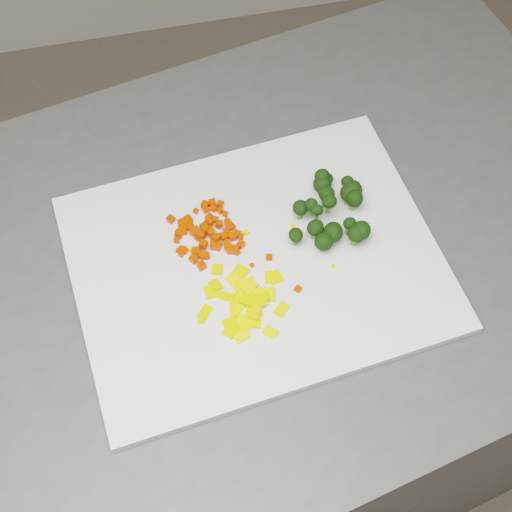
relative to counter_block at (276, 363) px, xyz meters
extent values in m
cube|color=#464644|center=(0.00, 0.00, 0.00)|extent=(1.12, 0.88, 0.90)
cube|color=white|center=(-0.05, -0.04, 0.46)|extent=(0.50, 0.41, 0.01)
cube|color=red|center=(-0.07, 0.00, 0.47)|extent=(0.01, 0.01, 0.01)
cube|color=red|center=(-0.06, 0.00, 0.47)|extent=(0.01, 0.01, 0.01)
cube|color=red|center=(-0.11, 0.01, 0.47)|extent=(0.01, 0.01, 0.01)
cube|color=red|center=(-0.11, 0.01, 0.47)|extent=(0.01, 0.01, 0.01)
cube|color=red|center=(-0.13, 0.03, 0.47)|extent=(0.01, 0.01, 0.01)
cube|color=red|center=(-0.11, -0.01, 0.48)|extent=(0.01, 0.01, 0.01)
cube|color=red|center=(-0.14, 0.00, 0.47)|extent=(0.01, 0.01, 0.01)
cube|color=red|center=(-0.14, 0.05, 0.47)|extent=(0.01, 0.01, 0.01)
cube|color=red|center=(-0.07, 0.02, 0.47)|extent=(0.01, 0.01, 0.01)
cube|color=red|center=(-0.10, 0.02, 0.47)|extent=(0.01, 0.01, 0.01)
cube|color=red|center=(-0.08, 0.05, 0.47)|extent=(0.01, 0.01, 0.01)
cube|color=red|center=(-0.12, -0.01, 0.47)|extent=(0.01, 0.01, 0.01)
cube|color=red|center=(-0.08, 0.01, 0.47)|extent=(0.01, 0.01, 0.01)
cube|color=red|center=(-0.08, 0.01, 0.47)|extent=(0.01, 0.01, 0.01)
cube|color=red|center=(-0.12, 0.02, 0.47)|extent=(0.01, 0.01, 0.01)
cube|color=red|center=(-0.09, 0.00, 0.48)|extent=(0.01, 0.01, 0.01)
cube|color=red|center=(-0.09, 0.03, 0.47)|extent=(0.01, 0.01, 0.01)
cube|color=red|center=(-0.09, 0.00, 0.47)|extent=(0.01, 0.01, 0.01)
cube|color=red|center=(-0.11, 0.05, 0.47)|extent=(0.01, 0.01, 0.01)
cube|color=red|center=(-0.12, 0.03, 0.47)|extent=(0.01, 0.01, 0.01)
cube|color=red|center=(-0.08, -0.02, 0.47)|extent=(0.01, 0.01, 0.01)
cube|color=red|center=(-0.12, 0.04, 0.47)|extent=(0.01, 0.01, 0.01)
cube|color=red|center=(-0.10, 0.05, 0.47)|extent=(0.01, 0.01, 0.01)
cube|color=red|center=(-0.08, 0.00, 0.47)|extent=(0.01, 0.01, 0.01)
cube|color=red|center=(-0.12, -0.02, 0.47)|extent=(0.01, 0.01, 0.01)
cube|color=red|center=(-0.08, 0.00, 0.47)|extent=(0.01, 0.01, 0.01)
cube|color=red|center=(-0.10, 0.01, 0.47)|extent=(0.01, 0.01, 0.01)
cube|color=red|center=(-0.11, 0.01, 0.47)|extent=(0.01, 0.01, 0.01)
cube|color=red|center=(-0.11, -0.02, 0.47)|extent=(0.01, 0.01, 0.01)
cube|color=red|center=(-0.13, 0.03, 0.47)|extent=(0.01, 0.01, 0.01)
cube|color=red|center=(-0.12, -0.01, 0.47)|extent=(0.01, 0.01, 0.01)
cube|color=red|center=(-0.12, 0.03, 0.47)|extent=(0.01, 0.01, 0.01)
cube|color=red|center=(-0.12, 0.04, 0.47)|extent=(0.01, 0.01, 0.01)
cube|color=red|center=(-0.13, -0.01, 0.47)|extent=(0.01, 0.01, 0.01)
cube|color=red|center=(-0.12, -0.03, 0.47)|extent=(0.01, 0.01, 0.01)
cube|color=red|center=(-0.11, 0.01, 0.47)|extent=(0.01, 0.01, 0.01)
cube|color=red|center=(-0.09, 0.01, 0.47)|extent=(0.01, 0.01, 0.01)
cube|color=red|center=(-0.12, -0.01, 0.47)|extent=(0.01, 0.01, 0.01)
cube|color=red|center=(-0.10, 0.01, 0.47)|extent=(0.01, 0.01, 0.01)
cube|color=red|center=(-0.08, -0.01, 0.47)|extent=(0.01, 0.01, 0.01)
cube|color=red|center=(-0.07, 0.02, 0.47)|extent=(0.01, 0.01, 0.01)
cube|color=red|center=(-0.10, 0.02, 0.47)|extent=(0.01, 0.01, 0.01)
cube|color=red|center=(-0.09, 0.02, 0.47)|extent=(0.01, 0.01, 0.01)
cube|color=red|center=(-0.10, 0.03, 0.47)|extent=(0.01, 0.01, 0.01)
cube|color=red|center=(-0.07, -0.02, 0.47)|extent=(0.01, 0.01, 0.01)
cube|color=red|center=(-0.12, -0.01, 0.47)|extent=(0.01, 0.01, 0.01)
cube|color=red|center=(-0.06, -0.01, 0.47)|extent=(0.01, 0.01, 0.01)
cube|color=red|center=(-0.08, 0.02, 0.47)|extent=(0.01, 0.01, 0.01)
cube|color=red|center=(-0.13, 0.03, 0.47)|extent=(0.01, 0.01, 0.01)
cube|color=red|center=(-0.11, 0.01, 0.47)|extent=(0.01, 0.01, 0.01)
cube|color=red|center=(-0.08, 0.05, 0.47)|extent=(0.01, 0.01, 0.01)
cube|color=red|center=(-0.10, 0.01, 0.48)|extent=(0.01, 0.01, 0.01)
cube|color=red|center=(-0.09, -0.01, 0.47)|extent=(0.01, 0.01, 0.01)
cube|color=red|center=(-0.07, -0.02, 0.47)|extent=(0.01, 0.01, 0.01)
cube|color=red|center=(-0.07, 0.04, 0.47)|extent=(0.01, 0.01, 0.01)
cube|color=red|center=(-0.11, -0.02, 0.47)|extent=(0.01, 0.01, 0.01)
cube|color=red|center=(-0.13, 0.03, 0.47)|extent=(0.01, 0.01, 0.01)
cube|color=red|center=(-0.11, -0.02, 0.47)|extent=(0.01, 0.01, 0.01)
cube|color=red|center=(-0.11, 0.02, 0.47)|extent=(0.01, 0.01, 0.01)
cube|color=red|center=(-0.06, 0.00, 0.47)|extent=(0.01, 0.01, 0.01)
cube|color=red|center=(-0.14, 0.01, 0.47)|extent=(0.01, 0.01, 0.01)
cube|color=red|center=(-0.09, -0.01, 0.47)|extent=(0.01, 0.01, 0.01)
cube|color=red|center=(-0.07, 0.00, 0.47)|extent=(0.01, 0.01, 0.01)
cube|color=red|center=(-0.14, -0.01, 0.47)|extent=(0.01, 0.01, 0.01)
cube|color=red|center=(-0.08, 0.02, 0.47)|extent=(0.01, 0.01, 0.01)
cube|color=red|center=(-0.12, 0.02, 0.47)|extent=(0.01, 0.01, 0.01)
cube|color=red|center=(-0.13, 0.04, 0.47)|extent=(0.01, 0.01, 0.01)
cube|color=red|center=(-0.08, 0.06, 0.47)|extent=(0.01, 0.01, 0.01)
cube|color=red|center=(-0.13, 0.04, 0.47)|extent=(0.01, 0.01, 0.01)
cube|color=red|center=(-0.11, 0.01, 0.48)|extent=(0.01, 0.01, 0.01)
cube|color=red|center=(-0.13, 0.00, 0.47)|extent=(0.01, 0.01, 0.01)
cube|color=red|center=(-0.09, 0.06, 0.47)|extent=(0.01, 0.01, 0.01)
cube|color=red|center=(-0.14, 0.02, 0.47)|extent=(0.01, 0.01, 0.01)
cube|color=red|center=(-0.13, 0.02, 0.47)|extent=(0.01, 0.01, 0.01)
cube|color=red|center=(-0.12, 0.03, 0.47)|extent=(0.01, 0.01, 0.01)
cube|color=red|center=(-0.12, -0.02, 0.47)|extent=(0.01, 0.01, 0.01)
cube|color=red|center=(-0.09, 0.04, 0.47)|extent=(0.01, 0.01, 0.01)
cube|color=red|center=(-0.09, 0.00, 0.47)|extent=(0.01, 0.01, 0.01)
cube|color=red|center=(-0.07, 0.03, 0.47)|extent=(0.01, 0.01, 0.01)
cube|color=red|center=(-0.07, 0.05, 0.47)|extent=(0.01, 0.01, 0.01)
cube|color=red|center=(-0.10, -0.01, 0.47)|extent=(0.01, 0.01, 0.01)
cube|color=#FFE90D|center=(-0.08, -0.13, 0.46)|extent=(0.02, 0.02, 0.01)
cube|color=#FFE90D|center=(-0.07, -0.08, 0.46)|extent=(0.01, 0.01, 0.00)
cube|color=#FFE90D|center=(-0.07, -0.09, 0.47)|extent=(0.03, 0.03, 0.01)
cube|color=#FFE90D|center=(-0.09, -0.10, 0.46)|extent=(0.02, 0.02, 0.00)
cube|color=#FFE90D|center=(-0.02, -0.07, 0.46)|extent=(0.01, 0.02, 0.00)
cube|color=#FFE90D|center=(-0.07, -0.11, 0.46)|extent=(0.02, 0.02, 0.01)
cube|color=#FFE90D|center=(-0.07, -0.12, 0.46)|extent=(0.02, 0.02, 0.01)
cube|color=#FFE90D|center=(-0.07, -0.11, 0.46)|extent=(0.02, 0.02, 0.01)
cube|color=#FFE90D|center=(-0.03, -0.07, 0.46)|extent=(0.02, 0.02, 0.01)
cube|color=#FFE90D|center=(-0.04, -0.09, 0.46)|extent=(0.02, 0.02, 0.01)
cube|color=#FFE90D|center=(-0.03, -0.11, 0.46)|extent=(0.02, 0.02, 0.01)
cube|color=#FFE90D|center=(-0.08, -0.07, 0.46)|extent=(0.02, 0.02, 0.01)
cube|color=#FFE90D|center=(-0.10, -0.12, 0.46)|extent=(0.02, 0.02, 0.01)
cube|color=#FFE90D|center=(-0.08, -0.08, 0.46)|extent=(0.02, 0.02, 0.01)
cube|color=#FFE90D|center=(-0.09, -0.08, 0.46)|extent=(0.02, 0.02, 0.01)
cube|color=#FFE90D|center=(-0.06, -0.10, 0.47)|extent=(0.02, 0.02, 0.01)
cube|color=#FFE90D|center=(-0.03, -0.07, 0.46)|extent=(0.02, 0.02, 0.01)
cube|color=#FFE90D|center=(-0.05, -0.14, 0.46)|extent=(0.02, 0.02, 0.01)
cube|color=#FFE90D|center=(-0.06, -0.08, 0.47)|extent=(0.02, 0.02, 0.01)
cube|color=#FFE90D|center=(-0.05, -0.09, 0.47)|extent=(0.02, 0.01, 0.01)
cube|color=#FFE90D|center=(-0.08, -0.10, 0.46)|extent=(0.02, 0.02, 0.01)
cube|color=#FFE90D|center=(-0.06, -0.10, 0.47)|extent=(0.02, 0.02, 0.01)
cube|color=#FFE90D|center=(-0.12, -0.10, 0.46)|extent=(0.02, 0.02, 0.01)
cube|color=#FFE90D|center=(-0.09, -0.10, 0.46)|extent=(0.01, 0.02, 0.01)
cube|color=#FFE90D|center=(-0.05, -0.10, 0.47)|extent=(0.02, 0.01, 0.01)
cube|color=#FFE90D|center=(-0.07, -0.09, 0.46)|extent=(0.02, 0.02, 0.01)
cube|color=#FFE90D|center=(-0.04, -0.09, 0.46)|extent=(0.02, 0.02, 0.00)
cube|color=#FFE90D|center=(-0.10, -0.13, 0.46)|extent=(0.02, 0.02, 0.01)
cube|color=#FFE90D|center=(-0.08, -0.12, 0.46)|extent=(0.02, 0.02, 0.01)
cube|color=#FFE90D|center=(-0.07, -0.12, 0.46)|extent=(0.02, 0.02, 0.01)
cube|color=#FFE90D|center=(-0.10, -0.06, 0.46)|extent=(0.02, 0.02, 0.01)
cube|color=#FFE90D|center=(-0.06, -0.11, 0.47)|extent=(0.02, 0.02, 0.01)
cube|color=#FFE90D|center=(-0.09, -0.14, 0.46)|extent=(0.02, 0.02, 0.01)
cube|color=#FFE90D|center=(-0.07, -0.05, 0.46)|extent=(0.02, 0.02, 0.01)
cube|color=#FFE90D|center=(-0.08, -0.06, 0.46)|extent=(0.02, 0.02, 0.01)
cube|color=#FFE90D|center=(-0.05, -0.09, 0.47)|extent=(0.02, 0.02, 0.01)
cube|color=#FFE90D|center=(-0.10, -0.04, 0.46)|extent=(0.02, 0.02, 0.01)
cube|color=#FFE90D|center=(-0.06, -0.07, 0.46)|extent=(0.02, 0.02, 0.00)
cube|color=#FFE90D|center=(-0.11, -0.07, 0.46)|extent=(0.02, 0.02, 0.01)
cube|color=#FFE90D|center=(-0.07, -0.08, 0.46)|extent=(0.02, 0.02, 0.01)
cube|color=#FFE90D|center=(-0.12, -0.01, 0.46)|extent=(0.01, 0.01, 0.00)
cube|color=black|center=(-0.09, -0.09, 0.46)|extent=(0.01, 0.01, 0.00)
cube|color=red|center=(-0.03, -0.04, 0.47)|extent=(0.01, 0.01, 0.01)
cube|color=#FFE90D|center=(-0.07, -0.06, 0.46)|extent=(0.01, 0.01, 0.00)
cube|color=#FFE90D|center=(0.05, -0.07, 0.46)|extent=(0.01, 0.01, 0.00)
cube|color=red|center=(0.04, -0.01, 0.47)|extent=(0.01, 0.01, 0.01)
cube|color=red|center=(-0.14, 0.00, 0.46)|extent=(0.01, 0.01, 0.00)
cube|color=#FFE90D|center=(-0.13, -0.11, 0.47)|extent=(0.01, 0.01, 0.01)
cube|color=#FFE90D|center=(-0.05, 0.01, 0.46)|extent=(0.01, 0.01, 0.00)
cube|color=red|center=(-0.05, -0.04, 0.46)|extent=(0.01, 0.01, 0.00)
cube|color=red|center=(0.00, -0.09, 0.47)|extent=(0.01, 0.01, 0.01)
cube|color=#FFE90D|center=(0.01, 0.00, 0.46)|extent=(0.01, 0.01, 0.00)
cube|color=#FFE90D|center=(-0.07, 0.01, 0.46)|extent=(0.01, 0.01, 0.00)
camera|label=1|loc=(-0.15, -0.49, 1.25)|focal=50.00mm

